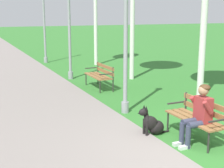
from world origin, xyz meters
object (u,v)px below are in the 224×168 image
at_px(person_seated_on_near_bench, 199,112).
at_px(lamp_post_near, 126,33).
at_px(park_bench_mid, 100,74).
at_px(lamp_post_far, 44,17).
at_px(park_bench_near, 199,116).
at_px(dog_black, 152,124).
at_px(lamp_post_mid, 69,22).

relative_size(person_seated_on_near_bench, lamp_post_near, 0.30).
relative_size(park_bench_mid, lamp_post_far, 0.32).
bearing_deg(lamp_post_far, park_bench_near, -87.81).
bearing_deg(lamp_post_far, park_bench_mid, -86.80).
bearing_deg(lamp_post_near, lamp_post_far, 89.27).
bearing_deg(dog_black, person_seated_on_near_bench, -54.91).
distance_m(park_bench_near, park_bench_mid, 5.29).
relative_size(park_bench_near, lamp_post_mid, 0.34).
relative_size(person_seated_on_near_bench, dog_black, 1.50).
distance_m(park_bench_near, dog_black, 1.00).
distance_m(park_bench_near, lamp_post_mid, 7.55).
bearing_deg(lamp_post_near, park_bench_near, -75.71).
bearing_deg(park_bench_near, lamp_post_far, 92.19).
distance_m(dog_black, lamp_post_mid, 7.04).
height_order(park_bench_near, person_seated_on_near_bench, person_seated_on_near_bench).
height_order(park_bench_mid, lamp_post_near, lamp_post_near).
height_order(person_seated_on_near_bench, lamp_post_far, lamp_post_far).
xyz_separation_m(person_seated_on_near_bench, lamp_post_far, (-0.26, 12.36, 1.72)).
xyz_separation_m(lamp_post_near, lamp_post_far, (0.12, 9.81, 0.27)).
relative_size(lamp_post_near, lamp_post_far, 0.89).
bearing_deg(park_bench_mid, person_seated_on_near_bench, -91.30).
relative_size(dog_black, lamp_post_near, 0.20).
distance_m(person_seated_on_near_bench, lamp_post_mid, 7.74).
xyz_separation_m(park_bench_mid, dog_black, (-0.70, -4.72, -0.25)).
xyz_separation_m(park_bench_near, person_seated_on_near_bench, (-0.21, -0.25, 0.17)).
distance_m(park_bench_near, person_seated_on_near_bench, 0.36).
height_order(park_bench_near, dog_black, park_bench_near).
height_order(dog_black, lamp_post_far, lamp_post_far).
height_order(lamp_post_mid, lamp_post_far, lamp_post_far).
bearing_deg(dog_black, lamp_post_far, 88.42).
distance_m(lamp_post_near, lamp_post_mid, 5.01).
distance_m(park_bench_mid, person_seated_on_near_bench, 5.54).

